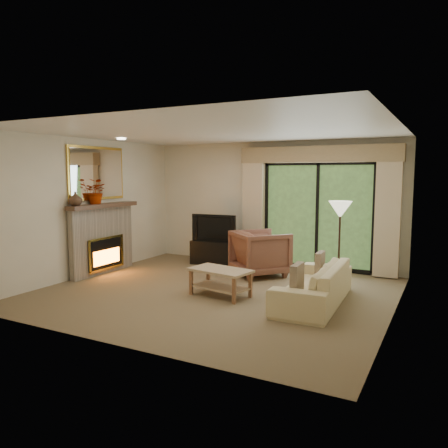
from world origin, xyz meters
The scene contains 22 objects.
floor centered at (0.00, 0.00, 0.00)m, with size 5.50×5.50×0.00m, color #776346.
ceiling centered at (0.00, 0.00, 2.60)m, with size 5.50×5.50×0.00m, color silver.
wall_back centered at (0.00, 2.50, 1.30)m, with size 5.00×5.00×0.00m, color beige.
wall_front centered at (0.00, -2.50, 1.30)m, with size 5.00×5.00×0.00m, color beige.
wall_left centered at (-2.75, 0.00, 1.30)m, with size 5.00×5.00×0.00m, color beige.
wall_right centered at (2.75, 0.00, 1.30)m, with size 5.00×5.00×0.00m, color beige.
fireplace centered at (-2.63, 0.20, 0.69)m, with size 0.24×1.70×1.37m, color gray, non-canonical shape.
mirror centered at (-2.71, 0.20, 1.95)m, with size 0.07×1.45×1.02m, color gold, non-canonical shape.
sliding_door centered at (1.00, 2.45, 1.10)m, with size 2.26×0.10×2.16m, color black, non-canonical shape.
curtain_left centered at (-0.35, 2.34, 1.20)m, with size 0.45×0.18×2.35m, color #CBB28E.
curtain_right centered at (2.35, 2.34, 1.20)m, with size 0.45×0.18×2.35m, color #CBB28E.
cornice centered at (1.00, 2.36, 2.32)m, with size 3.20×0.24×0.32m, color #9C815A.
media_console centered at (-1.07, 1.95, 0.25)m, with size 1.02×0.46×0.51m, color black.
tv centered at (-1.07, 1.95, 0.80)m, with size 1.00×0.13×0.58m, color black.
armchair centered at (0.18, 1.44, 0.43)m, with size 0.93×0.95×0.87m, color brown.
sofa centered at (1.61, 0.14, 0.30)m, with size 2.04×0.80×0.60m, color #D5C18A.
pillow_near centered at (1.54, -0.45, 0.51)m, with size 0.10×0.39×0.39m, color #4F2C24.
pillow_far centered at (1.54, 0.72, 0.50)m, with size 0.09×0.36×0.36m, color #4F2C24.
coffee_table centered at (0.18, -0.17, 0.22)m, with size 0.97×0.54×0.44m, color tan, non-canonical shape.
floor_lamp centered at (1.71, 1.31, 0.74)m, with size 0.40×0.40×1.48m, color beige, non-canonical shape.
vase centered at (-2.61, -0.47, 1.50)m, with size 0.24×0.24×0.25m, color #4B3222.
branches centered at (-2.61, 0.05, 1.61)m, with size 0.43×0.37×0.47m, color #942603.
Camera 1 is at (3.38, -6.16, 1.95)m, focal length 35.00 mm.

